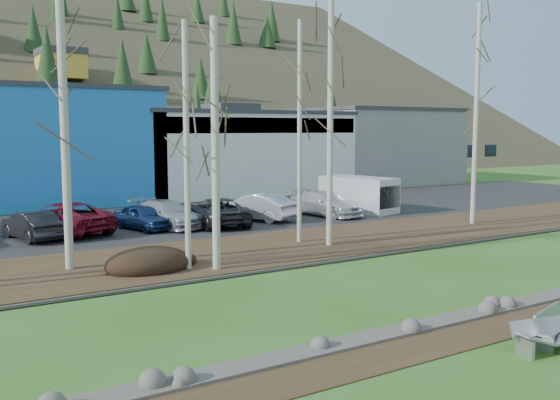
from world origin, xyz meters
TOP-DOWN VIEW (x-y plane):
  - ground at (0.00, 0.00)m, footprint 200.00×200.00m
  - dirt_strip at (0.00, 2.10)m, footprint 80.00×1.80m
  - near_bank_rocks at (0.00, 3.10)m, footprint 80.00×0.80m
  - river at (0.00, 7.20)m, footprint 80.00×8.00m
  - far_bank_rocks at (0.00, 11.30)m, footprint 80.00×0.80m
  - far_bank at (0.00, 14.50)m, footprint 80.00×7.00m
  - parking_lot at (0.00, 25.00)m, footprint 80.00×14.00m
  - building_blue at (-6.00, 39.00)m, footprint 20.40×12.24m
  - building_white at (12.00, 38.98)m, footprint 18.36×12.24m
  - building_grey at (28.00, 39.00)m, footprint 14.28×12.24m
  - bench_intact at (0.98, 0.49)m, footprint 1.80×0.97m
  - bench_damaged at (0.35, 0.13)m, footprint 1.91×0.95m
  - dirt_mound at (-4.88, 13.10)m, footprint 3.26×2.30m
  - birch_2 at (-7.30, 14.84)m, footprint 0.31×0.31m
  - birch_3 at (-3.52, 12.51)m, footprint 0.22×0.22m
  - birch_4 at (-2.66, 11.88)m, footprint 0.29×0.29m
  - birch_5 at (3.08, 14.89)m, footprint 0.21×0.21m
  - birch_6 at (3.74, 13.47)m, footprint 0.27×0.27m
  - birch_7 at (14.35, 14.48)m, footprint 0.26×0.26m
  - car_1 at (-7.27, 22.15)m, footprint 2.27×4.34m
  - car_2 at (-5.59, 22.97)m, footprint 4.41×6.27m
  - car_3 at (-0.49, 22.17)m, footprint 3.14×5.23m
  - car_4 at (-1.80, 22.17)m, footprint 2.51×4.08m
  - car_5 at (4.83, 21.89)m, footprint 3.42×4.98m
  - car_6 at (2.14, 21.48)m, footprint 3.28×5.68m
  - car_7 at (9.30, 21.31)m, footprint 2.84×5.28m
  - van_white at (12.30, 21.62)m, footprint 2.95×5.28m

SIDE VIEW (x-z plane):
  - ground at x=0.00m, z-range 0.00..0.00m
  - near_bank_rocks at x=0.00m, z-range -0.25..0.25m
  - river at x=0.00m, z-range -0.45..0.45m
  - far_bank_rocks at x=0.00m, z-range -0.23..0.23m
  - dirt_strip at x=0.00m, z-range 0.00..0.03m
  - parking_lot at x=0.00m, z-range 0.00..0.14m
  - far_bank at x=0.00m, z-range 0.00..0.15m
  - bench_damaged at x=0.35m, z-range 0.00..0.82m
  - bench_intact at x=0.98m, z-range 0.00..0.87m
  - dirt_mound at x=-4.88m, z-range 0.15..0.79m
  - car_4 at x=-1.80m, z-range 0.14..1.44m
  - car_1 at x=-7.27m, z-range 0.14..1.50m
  - car_3 at x=-0.49m, z-range 0.14..1.56m
  - car_7 at x=9.30m, z-range 0.14..1.60m
  - car_6 at x=2.14m, z-range 0.14..1.63m
  - car_5 at x=4.83m, z-range 0.14..1.69m
  - car_2 at x=-5.59m, z-range 0.14..1.73m
  - van_white at x=12.30m, z-range 0.14..2.32m
  - building_white at x=12.00m, z-range 0.01..6.81m
  - building_grey at x=28.00m, z-range 0.01..7.31m
  - building_blue at x=-6.00m, z-range 0.01..8.31m
  - birch_3 at x=-3.52m, z-range 0.15..9.24m
  - birch_4 at x=-2.66m, z-range 0.15..9.34m
  - birch_5 at x=3.08m, z-range 0.15..10.19m
  - birch_2 at x=-7.30m, z-range 0.15..10.40m
  - birch_6 at x=3.74m, z-range 0.15..11.30m
  - birch_7 at x=14.35m, z-range 0.15..12.04m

